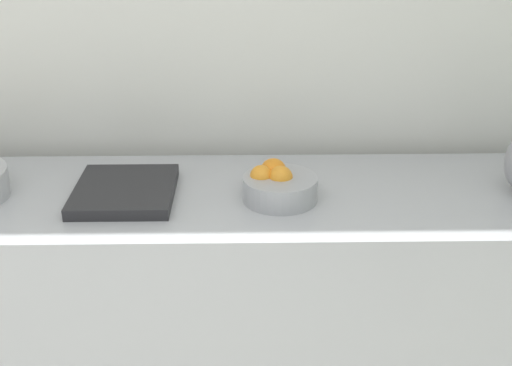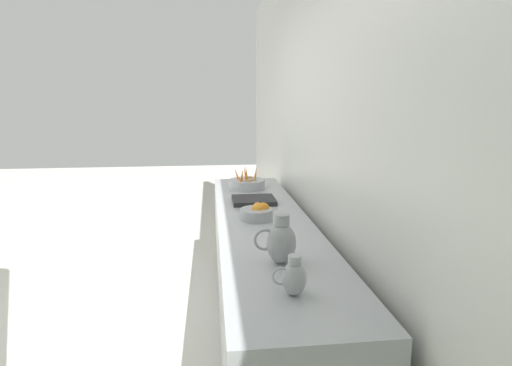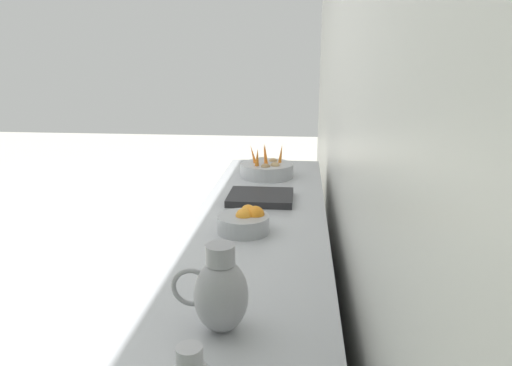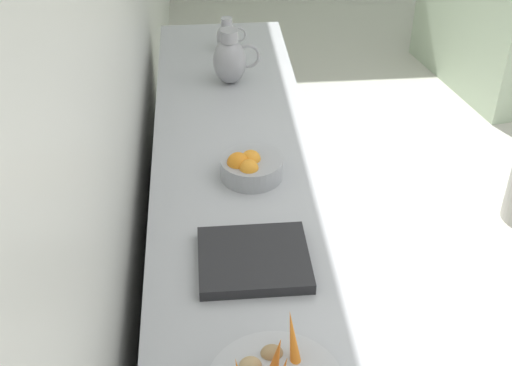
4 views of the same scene
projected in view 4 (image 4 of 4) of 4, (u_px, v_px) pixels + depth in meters
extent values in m
cube|color=#ADAFB5|center=(240.00, 268.00, 2.71)|extent=(0.64, 2.96, 0.86)
cone|color=orange|center=(293.00, 340.00, 1.67)|extent=(0.05, 0.10, 0.16)
cone|color=orange|center=(276.00, 358.00, 1.62)|extent=(0.06, 0.07, 0.17)
ellipsoid|color=tan|center=(250.00, 366.00, 1.66)|extent=(0.06, 0.05, 0.05)
ellipsoid|color=#9E7F56|center=(272.00, 353.00, 1.69)|extent=(0.06, 0.05, 0.04)
cylinder|color=#9EA0A5|center=(252.00, 168.00, 2.46)|extent=(0.23, 0.23, 0.07)
sphere|color=orange|center=(251.00, 160.00, 2.44)|extent=(0.07, 0.07, 0.07)
sphere|color=orange|center=(249.00, 169.00, 2.39)|extent=(0.07, 0.07, 0.07)
sphere|color=orange|center=(238.00, 163.00, 2.42)|extent=(0.08, 0.08, 0.08)
ellipsoid|color=#939399|center=(230.00, 61.00, 3.04)|extent=(0.15, 0.15, 0.21)
cylinder|color=#939399|center=(229.00, 36.00, 2.97)|extent=(0.08, 0.08, 0.06)
torus|color=#939399|center=(248.00, 56.00, 3.03)|extent=(0.11, 0.01, 0.11)
ellipsoid|color=#A3A3A8|center=(227.00, 38.00, 3.34)|extent=(0.10, 0.10, 0.14)
cylinder|color=#A3A3A8|center=(227.00, 22.00, 3.29)|extent=(0.05, 0.05, 0.04)
torus|color=#A3A3A8|center=(238.00, 35.00, 3.33)|extent=(0.08, 0.01, 0.08)
cube|color=#232326|center=(254.00, 259.00, 2.08)|extent=(0.34, 0.30, 0.04)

